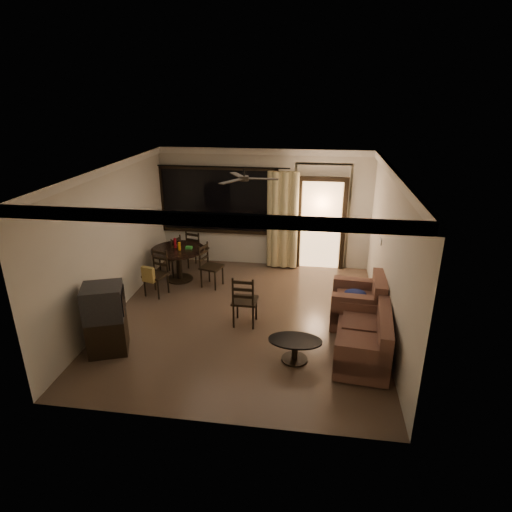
% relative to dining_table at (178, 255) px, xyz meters
% --- Properties ---
extents(ground, '(5.50, 5.50, 0.00)m').
position_rel_dining_table_xyz_m(ground, '(1.77, -1.53, -0.58)').
color(ground, '#7F6651').
rests_on(ground, ground).
extents(room_shell, '(5.50, 6.70, 5.50)m').
position_rel_dining_table_xyz_m(room_shell, '(2.36, 0.24, 1.25)').
color(room_shell, beige).
rests_on(room_shell, ground).
extents(dining_table, '(1.18, 1.18, 0.96)m').
position_rel_dining_table_xyz_m(dining_table, '(0.00, 0.00, 0.00)').
color(dining_table, black).
rests_on(dining_table, ground).
extents(dining_chair_west, '(0.52, 0.52, 0.95)m').
position_rel_dining_table_xyz_m(dining_chair_west, '(-0.27, 0.23, -0.30)').
color(dining_chair_west, black).
rests_on(dining_chair_west, ground).
extents(dining_chair_east, '(0.52, 0.52, 0.95)m').
position_rel_dining_table_xyz_m(dining_chair_east, '(0.80, -0.23, -0.30)').
color(dining_chair_east, black).
rests_on(dining_chair_east, ground).
extents(dining_chair_south, '(0.52, 0.56, 0.95)m').
position_rel_dining_table_xyz_m(dining_chair_south, '(-0.24, -0.82, -0.28)').
color(dining_chair_south, black).
rests_on(dining_chair_south, ground).
extents(dining_chair_north, '(0.52, 0.52, 0.95)m').
position_rel_dining_table_xyz_m(dining_chair_north, '(0.22, 0.75, -0.30)').
color(dining_chair_north, black).
rests_on(dining_chair_north, ground).
extents(tv_cabinet, '(0.76, 0.73, 1.17)m').
position_rel_dining_table_xyz_m(tv_cabinet, '(-0.28, -2.91, 0.01)').
color(tv_cabinet, black).
rests_on(tv_cabinet, ground).
extents(sofa, '(0.96, 1.60, 0.81)m').
position_rel_dining_table_xyz_m(sofa, '(3.88, -2.52, -0.26)').
color(sofa, '#482621').
rests_on(sofa, ground).
extents(armchair, '(0.99, 0.99, 0.93)m').
position_rel_dining_table_xyz_m(armchair, '(3.88, -1.43, -0.20)').
color(armchair, '#482621').
rests_on(armchair, ground).
extents(coffee_table, '(0.85, 0.51, 0.37)m').
position_rel_dining_table_xyz_m(coffee_table, '(2.77, -2.75, -0.33)').
color(coffee_table, black).
rests_on(coffee_table, ground).
extents(side_chair, '(0.45, 0.45, 0.99)m').
position_rel_dining_table_xyz_m(side_chair, '(1.80, -1.74, -0.29)').
color(side_chair, black).
rests_on(side_chair, ground).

